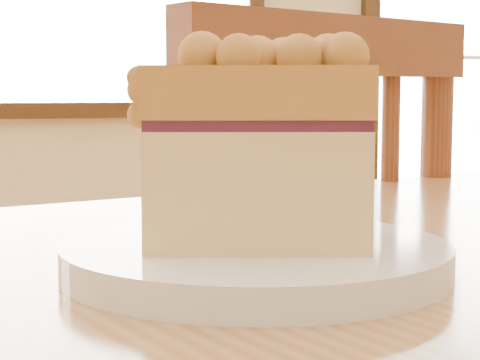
% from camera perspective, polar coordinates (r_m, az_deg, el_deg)
% --- Properties ---
extents(entry_door, '(1.08, 0.06, 2.29)m').
position_cam_1_polar(entry_door, '(4.94, 14.21, 9.87)').
color(entry_door, white).
rests_on(entry_door, ground).
extents(plate, '(0.21, 0.21, 0.02)m').
position_cam_1_polar(plate, '(0.45, 1.08, -5.47)').
color(plate, white).
rests_on(plate, cafe_table_main).
extents(cake_slice, '(0.14, 0.11, 0.11)m').
position_cam_1_polar(cake_slice, '(0.44, 1.18, 2.92)').
color(cake_slice, '#F3CD89').
rests_on(cake_slice, plate).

